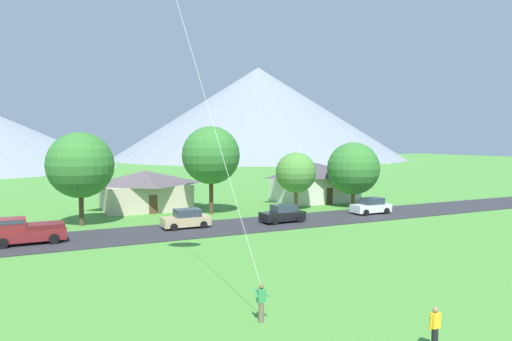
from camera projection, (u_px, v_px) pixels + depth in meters
road_strip at (178, 231)px, 40.55m from camera, size 160.00×7.30×0.08m
mountain_west_ridge at (258, 113)px, 199.86m from camera, size 121.82×121.82×38.46m
house_leftmost at (315, 181)px, 60.55m from camera, size 10.60×6.93×4.95m
house_right_center at (145, 189)px, 53.60m from camera, size 9.88×8.20×4.40m
tree_near_left at (353, 168)px, 55.40m from camera, size 6.16×6.16×7.62m
tree_left_of_center at (296, 173)px, 53.12m from camera, size 4.56×4.56×6.49m
tree_center at (80, 165)px, 43.10m from camera, size 6.05×6.05×8.60m
tree_right_of_center at (211, 155)px, 49.90m from camera, size 6.15×6.15×9.34m
parked_car_white_west_end at (371, 206)px, 49.97m from camera, size 4.22×2.12×1.68m
parked_car_tan_mid_west at (186, 219)px, 41.83m from camera, size 4.21×2.10×1.68m
parked_car_black_mid_east at (283, 214)px, 44.69m from camera, size 4.26×2.19×1.68m
pickup_truck_maroon_west_side at (26, 231)px, 35.34m from camera, size 5.25×2.42×1.99m
watcher_person at (435, 328)px, 17.49m from camera, size 0.56×0.24×1.68m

